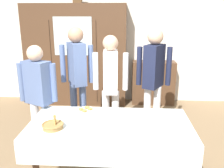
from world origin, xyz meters
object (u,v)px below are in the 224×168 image
Objects in this scene: tea_cup_near_left at (114,113)px; person_behind_table_left at (110,79)px; tea_cup_far_left at (172,115)px; tea_cup_mid_left at (117,121)px; person_by_cabinet at (154,74)px; bookshelf_low at (153,83)px; spoon_mid_left at (103,124)px; book_stack at (154,59)px; bread_basket at (53,126)px; person_behind_table_right at (77,71)px; tea_cup_far_right at (100,133)px; spoon_far_right at (160,137)px; wall_cabinet at (76,55)px; person_near_right_end at (38,91)px; tea_cup_mid_right at (156,125)px; pastry_plate at (86,110)px; dining_table at (110,131)px.

tea_cup_near_left is 0.72m from person_behind_table_left.
person_behind_table_left is at bearing 138.95° from tea_cup_far_left.
person_by_cabinet is at bearing 63.82° from tea_cup_mid_left.
bookshelf_low is 2.81m from spoon_mid_left.
person_behind_table_left reaches higher than book_stack.
bread_basket is 2.02× the size of spoon_mid_left.
person_behind_table_right is at bearing 88.48° from bread_basket.
person_by_cabinet reaches higher than spoon_mid_left.
person_behind_table_right is (-0.67, 1.09, 0.32)m from tea_cup_mid_left.
spoon_far_right is at bearing -0.91° from tea_cup_far_right.
wall_cabinet is at bearing 116.97° from person_behind_table_left.
tea_cup_far_left is at bearing -79.47° from person_by_cabinet.
tea_cup_mid_right is at bearing -20.12° from person_near_right_end.
pastry_plate is (0.56, -2.23, -0.32)m from wall_cabinet.
bookshelf_low reaches higher than bread_basket.
person_by_cabinet is (0.56, 0.81, 0.31)m from tea_cup_near_left.
wall_cabinet is at bearing 134.33° from person_by_cabinet.
tea_cup_far_right is (-0.08, -0.28, 0.12)m from dining_table.
tea_cup_far_right reaches higher than spoon_far_right.
book_stack reaches higher than pastry_plate.
tea_cup_mid_right is at bearing -95.37° from book_stack.
bookshelf_low reaches higher than tea_cup_far_right.
tea_cup_near_left is (-0.75, -2.39, -0.24)m from book_stack.
wall_cabinet reaches higher than person_by_cabinet.
spoon_far_right is 0.08× the size of person_near_right_end.
bread_basket is (-1.14, -0.11, 0.01)m from tea_cup_mid_right.
person_behind_table_left is (-0.14, 0.89, 0.25)m from tea_cup_mid_left.
tea_cup_mid_left is 0.08× the size of person_near_right_end.
person_by_cabinet reaches higher than pastry_plate.
pastry_plate is 2.35× the size of spoon_mid_left.
book_stack is 1.91m from person_behind_table_left.
bookshelf_low is at bearing 72.67° from tea_cup_near_left.
spoon_mid_left is (-0.86, -2.66, -0.26)m from book_stack.
bookshelf_low reaches higher than spoon_far_right.
bookshelf_low is 2.52m from tea_cup_near_left.
bread_basket is at bearing -165.89° from tea_cup_mid_left.
person_behind_table_right is at bearing -77.93° from wall_cabinet.
person_behind_table_right is 0.74m from person_near_right_end.
pastry_plate is at bearing 124.58° from spoon_mid_left.
tea_cup_near_left is at bearing 177.71° from tea_cup_far_left.
bread_basket reaches higher than pastry_plate.
bookshelf_low is (1.68, 0.05, -0.60)m from wall_cabinet.
wall_cabinet is 7.64× the size of pastry_plate.
pastry_plate is at bearing 133.32° from dining_table.
tea_cup_mid_right is 1.15m from person_by_cabinet.
tea_cup_mid_right and tea_cup_far_left have the same top height.
book_stack is 0.14× the size of person_behind_table_left.
wall_cabinet is at bearing 111.73° from tea_cup_near_left.
spoon_mid_left is at bearing -72.51° from wall_cabinet.
bread_basket is at bearing -166.47° from dining_table.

